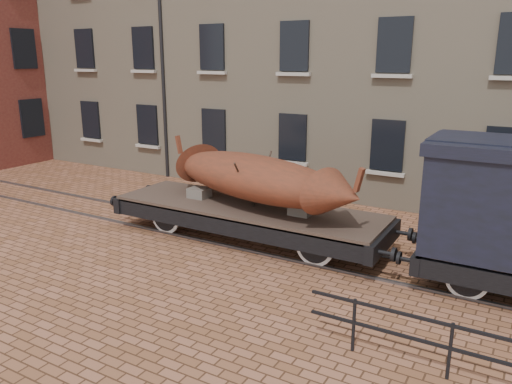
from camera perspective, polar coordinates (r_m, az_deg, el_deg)
The scene contains 5 objects.
ground at distance 13.60m, azimuth 4.33°, elevation -6.59°, with size 90.00×90.00×0.00m, color brown.
warehouse_cream at distance 21.63m, azimuth 24.95°, elevation 19.06°, with size 40.00×10.19×14.00m.
rail_track at distance 13.59m, azimuth 4.33°, elevation -6.47°, with size 30.00×1.52×0.06m.
flatcar_wagon at distance 13.98m, azimuth -1.00°, elevation -2.36°, with size 8.74×2.37×1.32m.
iron_boat at distance 13.59m, azimuth -0.23°, elevation 1.73°, with size 6.84×3.32×1.64m.
Camera 1 is at (5.43, -11.41, 5.03)m, focal length 35.00 mm.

